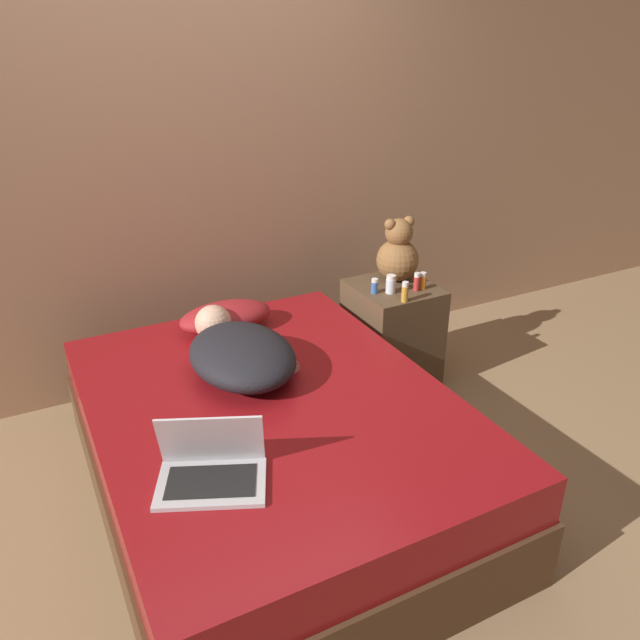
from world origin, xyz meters
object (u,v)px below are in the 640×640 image
(bottle_orange, at_px, (423,281))
(bottle_red, at_px, (417,282))
(bottle_amber, at_px, (405,292))
(pillow, at_px, (226,317))
(bottle_blue, at_px, (375,286))
(bottle_clear, at_px, (391,284))
(teddy_bear, at_px, (398,253))
(person_lying, at_px, (240,352))
(laptop, at_px, (211,467))

(bottle_orange, relative_size, bottle_red, 0.93)
(bottle_amber, bearing_deg, pillow, 160.79)
(bottle_blue, xyz_separation_m, bottle_orange, (0.26, -0.07, 0.01))
(pillow, xyz_separation_m, bottle_orange, (1.03, -0.20, 0.07))
(bottle_clear, distance_m, bottle_red, 0.14)
(teddy_bear, distance_m, bottle_orange, 0.21)
(bottle_orange, relative_size, bottle_amber, 0.86)
(teddy_bear, xyz_separation_m, bottle_red, (0.01, -0.17, -0.10))
(bottle_blue, bearing_deg, person_lying, -161.99)
(bottle_clear, relative_size, bottle_red, 0.98)
(person_lying, height_order, teddy_bear, teddy_bear)
(person_lying, bearing_deg, bottle_blue, 17.10)
(pillow, height_order, bottle_blue, bottle_blue)
(bottle_clear, relative_size, bottle_orange, 1.05)
(laptop, height_order, bottle_amber, laptop)
(person_lying, relative_size, bottle_orange, 8.10)
(laptop, relative_size, bottle_amber, 3.90)
(person_lying, bearing_deg, bottle_orange, 9.78)
(pillow, xyz_separation_m, person_lying, (-0.08, -0.41, 0.02))
(person_lying, bearing_deg, pillow, 78.00)
(bottle_blue, bearing_deg, bottle_clear, -24.37)
(pillow, distance_m, bottle_orange, 1.05)
(pillow, bearing_deg, bottle_red, -11.79)
(laptop, bearing_deg, bottle_amber, 54.30)
(person_lying, height_order, bottle_orange, bottle_orange)
(bottle_blue, xyz_separation_m, bottle_amber, (0.08, -0.16, 0.01))
(person_lying, relative_size, bottle_amber, 7.01)
(teddy_bear, bearing_deg, pillow, 178.21)
(person_lying, xyz_separation_m, bottle_orange, (1.11, 0.21, 0.05))
(bottle_blue, bearing_deg, bottle_orange, -14.88)
(pillow, xyz_separation_m, laptop, (-0.42, -1.05, -0.01))
(laptop, relative_size, bottle_clear, 4.28)
(teddy_bear, relative_size, bottle_red, 3.55)
(laptop, bearing_deg, bottle_clear, 58.40)
(laptop, relative_size, bottle_orange, 4.52)
(bottle_blue, bearing_deg, pillow, 170.25)
(bottle_red, bearing_deg, person_lying, -169.15)
(bottle_clear, height_order, bottle_amber, bottle_amber)
(pillow, bearing_deg, bottle_amber, -19.21)
(person_lying, bearing_deg, bottle_red, 9.93)
(bottle_red, bearing_deg, bottle_clear, 164.43)
(bottle_clear, bearing_deg, laptop, -145.29)
(teddy_bear, bearing_deg, laptop, -143.97)
(bottle_amber, distance_m, bottle_red, 0.16)
(bottle_orange, bearing_deg, bottle_amber, -151.90)
(pillow, height_order, teddy_bear, teddy_bear)
(person_lying, height_order, bottle_clear, bottle_clear)
(teddy_bear, bearing_deg, bottle_red, -87.28)
(bottle_clear, xyz_separation_m, bottle_orange, (0.18, -0.03, -0.00))
(laptop, distance_m, teddy_bear, 1.74)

